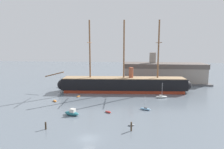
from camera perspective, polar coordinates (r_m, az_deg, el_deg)
ground_plane at (r=47.48m, az=-6.70°, el=-17.83°), size 400.00×400.00×0.00m
tall_ship at (r=89.40m, az=3.36°, el=-2.82°), size 65.71×15.20×31.59m
motorboat_foreground_left at (r=62.07m, az=-11.41°, el=-10.75°), size 5.22×3.43×2.03m
dinghy_foreground_right at (r=53.99m, az=5.53°, el=-14.19°), size 1.94×1.28×0.42m
dinghy_near_centre at (r=63.17m, az=-1.13°, el=-10.66°), size 2.39×2.05×0.53m
dinghy_mid_left at (r=77.85m, az=-16.10°, el=-7.27°), size 2.30×2.35×0.54m
sailboat_mid_right at (r=66.52m, az=9.52°, el=-9.67°), size 3.68×2.34×4.61m
dinghy_alongside_bow at (r=82.47m, az=-9.58°, el=-6.19°), size 1.54×2.16×0.47m
sailboat_alongside_stern at (r=82.16m, az=13.96°, el=-6.19°), size 4.79×2.30×5.99m
sailboat_far_left at (r=102.70m, az=-14.59°, el=-3.26°), size 1.73×4.80×6.15m
dinghy_far_right at (r=97.18m, az=17.83°, el=-4.21°), size 2.39×1.44×0.53m
dinghy_distant_centre at (r=108.23m, az=1.65°, el=-2.54°), size 2.15×1.74×0.47m
mooring_piling_nearest at (r=50.67m, az=5.55°, el=-14.62°), size 0.43×0.43×2.30m
mooring_piling_left_pair at (r=54.02m, az=-18.49°, el=-13.76°), size 0.42×0.42×1.89m
dockside_warehouse_right at (r=114.00m, az=14.61°, el=0.42°), size 47.26×16.17×16.84m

